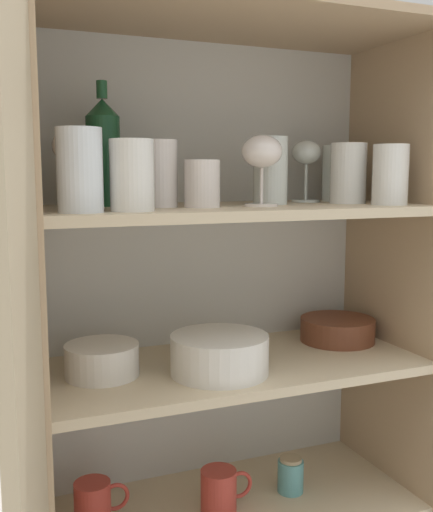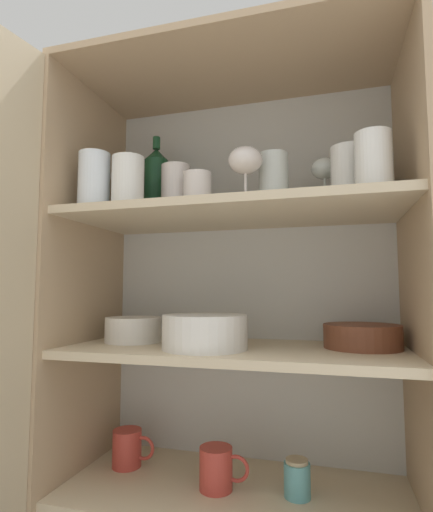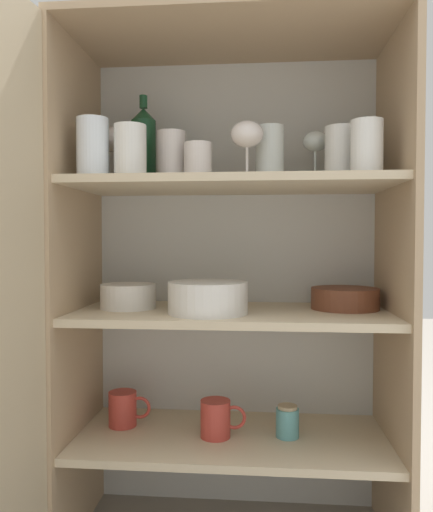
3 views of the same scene
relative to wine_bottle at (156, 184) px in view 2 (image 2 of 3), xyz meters
The scene contains 25 objects.
cupboard_back_panel 0.49m from the wine_bottle, 22.30° to the left, with size 0.85×0.02×1.32m, color silver.
cupboard_side_left 0.44m from the wine_bottle, 151.74° to the right, with size 0.02×0.40×1.32m, color tan.
cupboard_side_right 0.79m from the wine_bottle, ahead, with size 0.02×0.40×1.32m, color tan.
cupboard_top_panel 0.38m from the wine_bottle, 19.07° to the right, with size 0.85×0.40×0.02m, color tan.
shelf_board_lower 0.84m from the wine_bottle, 19.07° to the right, with size 0.82×0.37×0.02m, color beige.
shelf_board_middle 0.53m from the wine_bottle, 19.07° to the right, with size 0.82×0.37×0.02m, color beige.
shelf_board_upper 0.30m from the wine_bottle, 19.07° to the right, with size 0.82×0.37×0.02m, color beige.
tumbler_glass_0 0.20m from the wine_bottle, 86.52° to the right, with size 0.08×0.08×0.13m.
tumbler_glass_1 0.36m from the wine_bottle, ahead, with size 0.08×0.08×0.15m.
tumbler_glass_2 0.13m from the wine_bottle, 39.60° to the right, with size 0.08×0.08×0.13m.
tumbler_glass_3 0.58m from the wine_bottle, ahead, with size 0.08×0.08×0.13m.
tumbler_glass_4 0.55m from the wine_bottle, ahead, with size 0.08×0.08×0.14m.
tumbler_glass_5 0.22m from the wine_bottle, 35.78° to the right, with size 0.07×0.07×0.09m.
tumbler_glass_6 0.21m from the wine_bottle, 112.70° to the right, with size 0.08×0.08×0.15m.
tumbler_glass_7 0.61m from the wine_bottle, 17.45° to the right, with size 0.08×0.08×0.13m.
wine_glass_0 0.48m from the wine_bottle, ahead, with size 0.07×0.07×0.14m.
wine_glass_1 0.09m from the wine_bottle, 138.68° to the right, with size 0.09×0.09×0.15m.
wine_glass_2 0.33m from the wine_bottle, 24.36° to the right, with size 0.08×0.08×0.15m.
wine_bottle is the anchor object (origin of this frame).
plate_stack_white 0.48m from the wine_bottle, 36.47° to the right, with size 0.20×0.20×0.08m.
mixing_bowl_large 0.70m from the wine_bottle, ahead, with size 0.18×0.18×0.06m.
serving_bowl_small 0.42m from the wine_bottle, 111.57° to the right, with size 0.15×0.15×0.07m.
coffee_mug_primary 0.78m from the wine_bottle, 25.75° to the right, with size 0.12×0.08×0.10m.
coffee_mug_extra_1 0.74m from the wine_bottle, 135.11° to the right, with size 0.12×0.08×0.10m.
storage_jar 0.85m from the wine_bottle, 12.29° to the right, with size 0.06×0.06×0.08m.
Camera 2 is at (0.23, -0.79, 0.74)m, focal length 28.00 mm.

